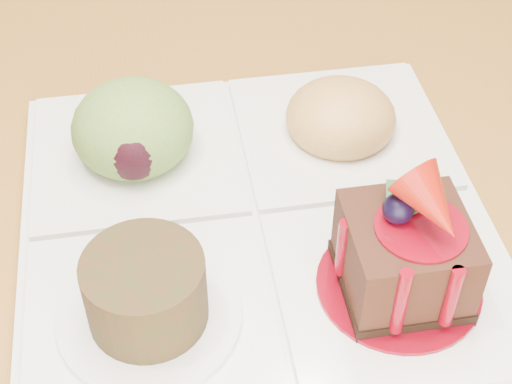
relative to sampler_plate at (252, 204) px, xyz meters
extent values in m
plane|color=#542A18|center=(-0.12, 0.43, -0.77)|extent=(6.00, 6.00, 0.00)
cylinder|color=black|center=(0.26, 0.43, -0.53)|extent=(0.04, 0.04, 0.48)
cylinder|color=black|center=(0.25, 0.84, -0.53)|extent=(0.04, 0.04, 0.48)
cube|color=silver|center=(0.00, 0.00, -0.02)|extent=(0.28, 0.28, 0.01)
cube|color=silver|center=(0.07, -0.07, -0.01)|extent=(0.13, 0.13, 0.01)
cube|color=silver|center=(-0.06, -0.07, -0.01)|extent=(0.13, 0.13, 0.01)
cube|color=silver|center=(-0.07, 0.06, -0.01)|extent=(0.13, 0.13, 0.01)
cube|color=silver|center=(0.07, 0.06, -0.01)|extent=(0.13, 0.13, 0.01)
cylinder|color=maroon|center=(0.07, -0.07, 0.00)|extent=(0.09, 0.09, 0.00)
cube|color=black|center=(0.07, -0.07, 0.00)|extent=(0.07, 0.07, 0.01)
cube|color=black|center=(0.07, -0.07, 0.03)|extent=(0.06, 0.06, 0.04)
cylinder|color=maroon|center=(0.07, -0.07, 0.05)|extent=(0.05, 0.05, 0.00)
sphere|color=black|center=(0.06, -0.06, 0.05)|extent=(0.02, 0.02, 0.02)
cone|color=#A1160A|center=(0.08, -0.07, 0.06)|extent=(0.04, 0.05, 0.04)
cube|color=#134E1F|center=(0.07, -0.06, 0.05)|extent=(0.02, 0.02, 0.01)
cube|color=#134E1F|center=(0.07, -0.05, 0.05)|extent=(0.01, 0.02, 0.01)
cylinder|color=maroon|center=(0.06, -0.10, 0.03)|extent=(0.01, 0.01, 0.04)
cylinder|color=maroon|center=(0.09, -0.10, 0.03)|extent=(0.01, 0.01, 0.04)
cylinder|color=maroon|center=(0.04, -0.06, 0.03)|extent=(0.01, 0.01, 0.04)
cylinder|color=silver|center=(-0.06, -0.07, 0.00)|extent=(0.09, 0.09, 0.00)
cylinder|color=#401F12|center=(-0.06, -0.07, 0.02)|extent=(0.06, 0.06, 0.04)
cylinder|color=#41220D|center=(-0.06, -0.07, 0.03)|extent=(0.05, 0.05, 0.00)
ellipsoid|color=#5D8E3A|center=(-0.07, 0.06, 0.02)|extent=(0.08, 0.08, 0.06)
ellipsoid|color=black|center=(-0.07, 0.03, 0.02)|extent=(0.04, 0.03, 0.03)
ellipsoid|color=#B98C42|center=(0.07, 0.06, 0.01)|extent=(0.07, 0.07, 0.04)
cube|color=#CE670F|center=(0.08, 0.07, 0.01)|extent=(0.02, 0.02, 0.02)
cube|color=#3E7F1B|center=(0.07, 0.08, 0.01)|extent=(0.02, 0.02, 0.02)
cube|color=#CE670F|center=(0.06, 0.08, 0.01)|extent=(0.02, 0.02, 0.02)
cube|color=#3E7F1B|center=(0.05, 0.07, 0.01)|extent=(0.02, 0.02, 0.01)
cube|color=#CE670F|center=(0.05, 0.05, 0.01)|extent=(0.02, 0.02, 0.02)
cube|color=#3E7F1B|center=(0.07, 0.05, 0.01)|extent=(0.02, 0.02, 0.02)
cube|color=#CE670F|center=(0.08, 0.06, 0.01)|extent=(0.02, 0.02, 0.02)
camera|label=1|loc=(-0.04, -0.32, 0.33)|focal=55.00mm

